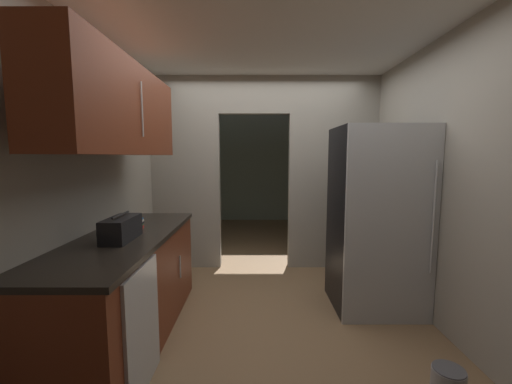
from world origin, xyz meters
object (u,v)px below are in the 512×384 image
(boombox, at_px, (121,229))
(book_stack, at_px, (136,224))
(paint_can, at_px, (449,384))
(dishwasher, at_px, (143,329))
(refrigerator, at_px, (377,219))

(boombox, bearing_deg, book_stack, 94.48)
(book_stack, height_order, paint_can, book_stack)
(dishwasher, distance_m, boombox, 0.77)
(book_stack, bearing_deg, paint_can, -21.28)
(refrigerator, distance_m, paint_can, 1.49)
(dishwasher, height_order, paint_can, dishwasher)
(boombox, relative_size, paint_can, 1.97)
(boombox, bearing_deg, refrigerator, 17.81)
(dishwasher, xyz_separation_m, boombox, (-0.30, 0.44, 0.56))
(refrigerator, distance_m, dishwasher, 2.31)
(dishwasher, xyz_separation_m, book_stack, (-0.33, 0.79, 0.52))
(refrigerator, distance_m, book_stack, 2.29)
(refrigerator, height_order, boombox, refrigerator)
(dishwasher, bearing_deg, boombox, 124.59)
(refrigerator, relative_size, paint_can, 8.85)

